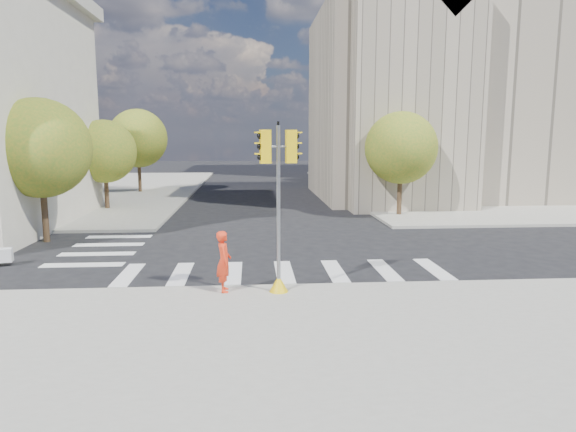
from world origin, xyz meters
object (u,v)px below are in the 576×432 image
(lamp_far, at_px, (350,138))
(traffic_signal, at_px, (279,221))
(lamp_near, at_px, (391,138))
(photographer, at_px, (224,261))

(lamp_far, bearing_deg, traffic_signal, -104.46)
(lamp_near, bearing_deg, lamp_far, 90.00)
(lamp_near, height_order, traffic_signal, lamp_near)
(lamp_near, relative_size, photographer, 4.42)
(lamp_near, distance_m, lamp_far, 14.00)
(traffic_signal, distance_m, photographer, 2.04)
(lamp_near, height_order, lamp_far, same)
(traffic_signal, bearing_deg, lamp_far, 64.19)
(lamp_near, xyz_separation_m, traffic_signal, (-8.44, -18.76, -2.29))
(traffic_signal, bearing_deg, lamp_near, 54.41)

